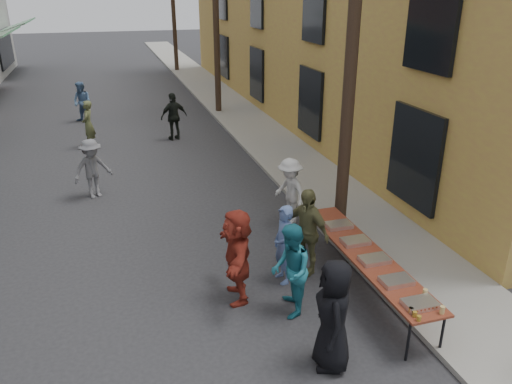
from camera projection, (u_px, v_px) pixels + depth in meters
ground at (166, 358)px, 7.46m from camera, size 120.00×120.00×0.00m
sidewalk at (234, 110)px, 22.04m from camera, size 2.20×60.00×0.10m
utility_pole_near at (354, 23)px, 9.55m from camera, size 0.26×0.26×9.00m
utility_pole_mid at (216, 3)px, 20.15m from camera, size 0.26×0.26×9.00m
serving_table at (366, 255)px, 8.88m from camera, size 0.70×4.00×0.75m
catering_tray_sausage at (420, 304)px, 7.40m from camera, size 0.50×0.33×0.08m
catering_tray_foil_b at (396, 281)px, 7.97m from camera, size 0.50×0.33×0.08m
catering_tray_buns at (374, 260)px, 8.59m from camera, size 0.50×0.33×0.08m
catering_tray_foil_d at (355, 241)px, 9.21m from camera, size 0.50×0.33×0.08m
catering_tray_buns_end at (339, 225)px, 9.82m from camera, size 0.50×0.33×0.08m
condiment_jar_a at (419, 318)px, 7.07m from camera, size 0.07×0.07×0.08m
condiment_jar_b at (415, 314)px, 7.16m from camera, size 0.07×0.07×0.08m
condiment_jar_c at (411, 310)px, 7.25m from camera, size 0.07×0.07×0.08m
cup_stack at (442, 310)px, 7.22m from camera, size 0.08×0.08×0.12m
guest_front_a at (333, 315)px, 7.02m from camera, size 0.76×0.96×1.72m
guest_front_b at (284, 245)px, 9.14m from camera, size 0.40×0.58×1.52m
guest_front_c at (291, 271)px, 8.20m from camera, size 0.79×0.92×1.63m
guest_front_d at (290, 191)px, 11.45m from camera, size 0.82×1.13×1.57m
guest_front_e at (306, 231)px, 9.41m from camera, size 0.85×1.09×1.73m
guest_queue_back at (237, 255)px, 8.59m from camera, size 0.75×1.65×1.71m
passerby_left at (92, 169)px, 12.86m from camera, size 1.16×0.95×1.57m
passerby_mid at (174, 116)px, 17.76m from camera, size 1.07×0.67×1.69m
passerby_right at (88, 124)px, 16.90m from camera, size 0.51×0.66×1.61m
passerby_far at (82, 102)px, 20.10m from camera, size 1.00×0.97×1.62m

